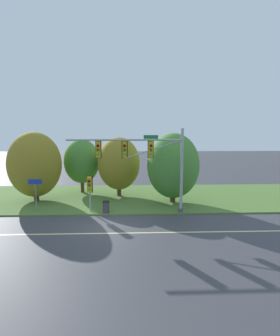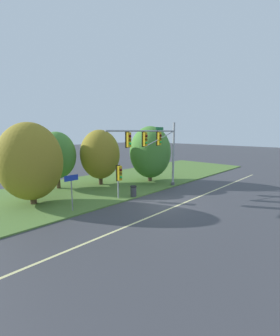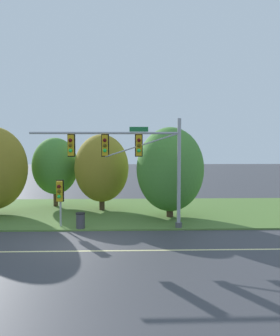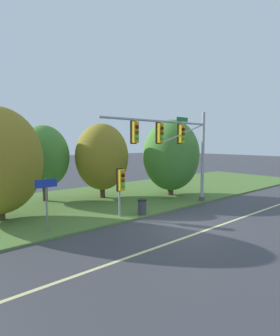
# 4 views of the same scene
# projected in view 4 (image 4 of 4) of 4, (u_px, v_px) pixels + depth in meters

# --- Properties ---
(ground_plane) EXTENTS (160.00, 160.00, 0.00)m
(ground_plane) POSITION_uv_depth(u_px,v_px,m) (183.00, 226.00, 13.94)
(ground_plane) COLOR #3D3D42
(lane_stripe) EXTENTS (36.00, 0.16, 0.01)m
(lane_stripe) POSITION_uv_depth(u_px,v_px,m) (201.00, 232.00, 13.02)
(lane_stripe) COLOR beige
(lane_stripe) RESTS_ON ground
(grass_verge) EXTENTS (48.00, 11.50, 0.10)m
(grass_verge) POSITION_uv_depth(u_px,v_px,m) (101.00, 199.00, 20.25)
(grass_verge) COLOR #517533
(grass_verge) RESTS_ON ground
(traffic_signal_mast) EXTENTS (8.99, 0.49, 6.53)m
(traffic_signal_mast) POSITION_uv_depth(u_px,v_px,m) (177.00, 142.00, 17.37)
(traffic_signal_mast) COLOR #9EA0A5
(traffic_signal_mast) RESTS_ON grass_verge
(pedestrian_signal_near_kerb) EXTENTS (0.46, 0.55, 2.85)m
(pedestrian_signal_near_kerb) POSITION_uv_depth(u_px,v_px,m) (121.00, 183.00, 15.12)
(pedestrian_signal_near_kerb) COLOR #9EA0A5
(pedestrian_signal_near_kerb) RESTS_ON grass_verge
(route_sign_post) EXTENTS (1.06, 0.08, 2.64)m
(route_sign_post) POSITION_uv_depth(u_px,v_px,m) (46.00, 196.00, 12.59)
(route_sign_post) COLOR slate
(route_sign_post) RESTS_ON grass_verge
(tree_left_of_mast) EXTENTS (3.69, 3.69, 5.61)m
(tree_left_of_mast) POSITION_uv_depth(u_px,v_px,m) (44.00, 157.00, 19.27)
(tree_left_of_mast) COLOR #4C3823
(tree_left_of_mast) RESTS_ON grass_verge
(tree_behind_signpost) EXTENTS (4.14, 4.14, 5.81)m
(tree_behind_signpost) POSITION_uv_depth(u_px,v_px,m) (102.00, 157.00, 20.48)
(tree_behind_signpost) COLOR #423021
(tree_behind_signpost) RESTS_ON grass_verge
(tree_mid_verge) EXTENTS (4.64, 4.64, 6.21)m
(tree_mid_verge) POSITION_uv_depth(u_px,v_px,m) (171.00, 155.00, 21.54)
(tree_mid_verge) COLOR #423021
(tree_mid_verge) RESTS_ON grass_verge
(trash_bin) EXTENTS (0.56, 0.56, 0.93)m
(trash_bin) POSITION_uv_depth(u_px,v_px,m) (142.00, 207.00, 15.80)
(trash_bin) COLOR #38383D
(trash_bin) RESTS_ON grass_verge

